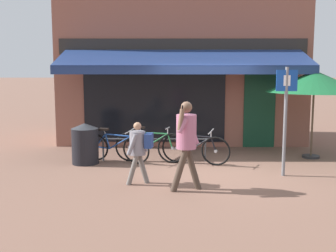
% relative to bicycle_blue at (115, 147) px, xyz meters
% --- Properties ---
extents(ground_plane, '(160.00, 160.00, 0.00)m').
position_rel_bicycle_blue_xyz_m(ground_plane, '(2.20, -0.92, -0.38)').
color(ground_plane, brown).
extents(shop_front, '(7.37, 4.63, 5.13)m').
position_rel_bicycle_blue_xyz_m(shop_front, '(1.69, 3.50, 2.18)').
color(shop_front, '#8E5647').
rests_on(shop_front, ground_plane).
extents(bike_rack_rail, '(2.63, 0.04, 0.57)m').
position_rel_bicycle_blue_xyz_m(bike_rack_rail, '(0.94, 0.16, 0.08)').
color(bike_rack_rail, '#47494F').
rests_on(bike_rack_rail, ground_plane).
extents(bicycle_blue, '(1.74, 0.85, 0.86)m').
position_rel_bicycle_blue_xyz_m(bicycle_blue, '(0.00, 0.00, 0.00)').
color(bicycle_blue, black).
rests_on(bicycle_blue, ground_plane).
extents(bicycle_green, '(1.79, 0.52, 0.87)m').
position_rel_bicycle_blue_xyz_m(bicycle_green, '(0.86, 0.03, 0.02)').
color(bicycle_green, black).
rests_on(bicycle_green, ground_plane).
extents(bicycle_black, '(1.64, 0.75, 0.86)m').
position_rel_bicycle_blue_xyz_m(bicycle_black, '(1.94, -0.20, 0.00)').
color(bicycle_black, black).
rests_on(bicycle_black, ground_plane).
extents(pedestrian_adult, '(0.61, 0.60, 1.70)m').
position_rel_bicycle_blue_xyz_m(pedestrian_adult, '(1.64, -2.33, 0.66)').
color(pedestrian_adult, '#47382D').
rests_on(pedestrian_adult, ground_plane).
extents(pedestrian_child, '(0.55, 0.46, 1.26)m').
position_rel_bicycle_blue_xyz_m(pedestrian_child, '(0.73, -1.92, 0.39)').
color(pedestrian_child, slate).
rests_on(pedestrian_child, ground_plane).
extents(litter_bin, '(0.65, 0.65, 0.98)m').
position_rel_bicycle_blue_xyz_m(litter_bin, '(-0.70, -0.15, 0.12)').
color(litter_bin, black).
rests_on(litter_bin, ground_plane).
extents(parking_sign, '(0.44, 0.07, 2.31)m').
position_rel_bicycle_blue_xyz_m(parking_sign, '(3.76, -1.25, 1.05)').
color(parking_sign, slate).
rests_on(parking_sign, ground_plane).
extents(cafe_parasol, '(2.41, 2.41, 2.23)m').
position_rel_bicycle_blue_xyz_m(cafe_parasol, '(4.95, 0.55, 1.57)').
color(cafe_parasol, '#4C3D2D').
rests_on(cafe_parasol, ground_plane).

